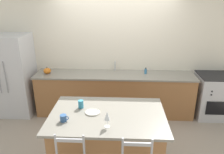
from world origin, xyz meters
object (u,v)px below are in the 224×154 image
object	(u,v)px
coffee_mug	(64,118)
tumbler_cup	(81,104)
pumpkin_decoration	(47,71)
refrigerator	(12,75)
wine_glass	(107,116)
oven_range	(214,96)
soap_bottle	(146,71)
dinner_plate	(93,112)

from	to	relation	value
coffee_mug	tumbler_cup	world-z (taller)	tumbler_cup
pumpkin_decoration	coffee_mug	bearing A→B (deg)	-66.09
coffee_mug	pumpkin_decoration	bearing A→B (deg)	113.91
tumbler_cup	refrigerator	bearing A→B (deg)	139.13
wine_glass	coffee_mug	world-z (taller)	wine_glass
coffee_mug	pumpkin_decoration	distance (m)	2.07
oven_range	soap_bottle	size ratio (longest dim) A/B	6.80
refrigerator	oven_range	xyz separation A→B (m)	(4.28, 0.03, -0.40)
refrigerator	tumbler_cup	distance (m)	2.33
refrigerator	soap_bottle	size ratio (longest dim) A/B	12.66
oven_range	soap_bottle	bearing A→B (deg)	177.20
pumpkin_decoration	refrigerator	bearing A→B (deg)	-179.09
tumbler_cup	coffee_mug	bearing A→B (deg)	-113.66
coffee_mug	tumbler_cup	size ratio (longest dim) A/B	0.99
wine_glass	tumbler_cup	world-z (taller)	wine_glass
coffee_mug	pumpkin_decoration	size ratio (longest dim) A/B	0.74
refrigerator	oven_range	bearing A→B (deg)	0.37
tumbler_cup	soap_bottle	bearing A→B (deg)	56.87
soap_bottle	refrigerator	bearing A→B (deg)	-177.99
oven_range	tumbler_cup	world-z (taller)	tumbler_cup
tumbler_cup	wine_glass	bearing A→B (deg)	-48.39
oven_range	coffee_mug	bearing A→B (deg)	-144.52
refrigerator	pumpkin_decoration	size ratio (longest dim) A/B	11.20
refrigerator	soap_bottle	distance (m)	2.82
refrigerator	dinner_plate	distance (m)	2.55
coffee_mug	soap_bottle	bearing A→B (deg)	58.44
oven_range	pumpkin_decoration	world-z (taller)	pumpkin_decoration
dinner_plate	wine_glass	xyz separation A→B (m)	(0.22, -0.32, 0.13)
oven_range	dinner_plate	bearing A→B (deg)	-144.25
oven_range	coffee_mug	xyz separation A→B (m)	(-2.67, -1.91, 0.54)
oven_range	pumpkin_decoration	bearing A→B (deg)	-179.75
oven_range	pumpkin_decoration	size ratio (longest dim) A/B	6.02
dinner_plate	tumbler_cup	size ratio (longest dim) A/B	1.77
wine_glass	coffee_mug	xyz separation A→B (m)	(-0.56, 0.10, -0.10)
oven_range	refrigerator	bearing A→B (deg)	-179.63
coffee_mug	soap_bottle	distance (m)	2.32
oven_range	tumbler_cup	distance (m)	3.01
dinner_plate	tumbler_cup	world-z (taller)	tumbler_cup
wine_glass	dinner_plate	bearing A→B (deg)	124.34
refrigerator	soap_bottle	bearing A→B (deg)	2.01
pumpkin_decoration	tumbler_cup	bearing A→B (deg)	-57.12
oven_range	coffee_mug	distance (m)	3.33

